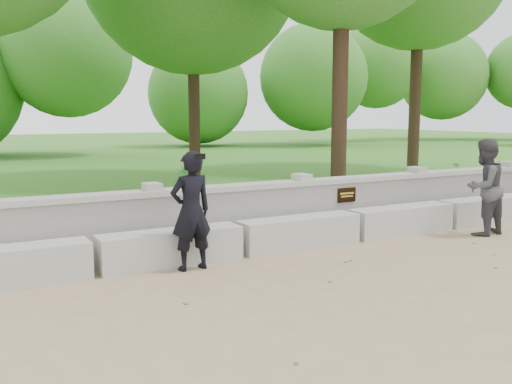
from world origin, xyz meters
The scene contains 10 objects.
ground centered at (0.00, 0.00, 0.00)m, with size 80.00×80.00×0.00m, color #9C8560.
lawn centered at (0.00, 14.00, 0.12)m, with size 40.00×22.00×0.25m, color #35721F.
concrete_bench centered at (0.00, 1.90, 0.22)m, with size 11.90×0.45×0.45m.
parapet_wall centered at (0.00, 2.60, 0.46)m, with size 12.50×0.35×0.90m.
man_main centered at (-2.86, 1.54, 0.75)m, with size 0.57×0.51×1.50m.
visitor_left centered at (2.09, 1.20, 0.78)m, with size 0.82×0.67×1.56m.
shrub_a centered at (-3.40, 3.30, 0.53)m, with size 0.30×0.20×0.56m, color #367929.
shrub_b centered at (-1.09, 3.41, 0.53)m, with size 0.30×0.25×0.55m, color #367929.
shrub_c centered at (4.09, 3.30, 0.58)m, with size 0.60×0.52×0.66m, color #367929.
shrub_d centered at (-1.38, 5.38, 0.59)m, with size 0.39×0.34×0.69m, color #367929.
Camera 1 is at (-5.54, -5.00, 1.96)m, focal length 40.00 mm.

